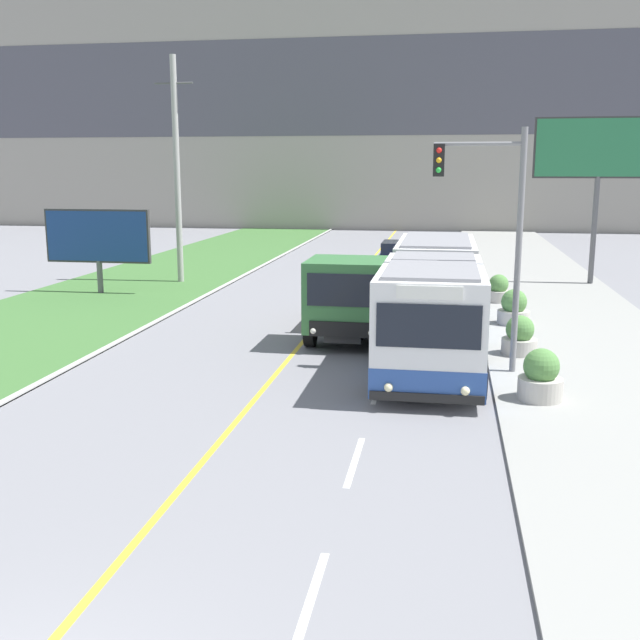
{
  "coord_description": "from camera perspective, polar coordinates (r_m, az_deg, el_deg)",
  "views": [
    {
      "loc": [
        4.27,
        -5.06,
        5.29
      ],
      "look_at": [
        1.1,
        13.73,
        1.4
      ],
      "focal_mm": 42.0,
      "sensor_mm": 36.0,
      "label": 1
    }
  ],
  "objects": [
    {
      "name": "dump_truck",
      "position": [
        23.24,
        2.41,
        1.65
      ],
      "size": [
        2.49,
        6.91,
        2.63
      ],
      "color": "black",
      "rests_on": "ground_plane"
    },
    {
      "name": "planter_round_near",
      "position": [
        17.81,
        16.47,
        -4.21
      ],
      "size": [
        1.02,
        1.02,
        1.19
      ],
      "color": "#B7B2A8",
      "rests_on": "sidewalk_right"
    },
    {
      "name": "billboard_small",
      "position": [
        33.16,
        -16.59,
        6.05
      ],
      "size": [
        4.63,
        0.24,
        3.58
      ],
      "color": "#59595B",
      "rests_on": "ground_plane"
    },
    {
      "name": "planter_round_second",
      "position": [
        21.96,
        14.96,
        -1.28
      ],
      "size": [
        1.0,
        1.0,
        1.12
      ],
      "color": "#B7B2A8",
      "rests_on": "sidewalk_right"
    },
    {
      "name": "traffic_light_mast",
      "position": [
        19.5,
        13.17,
        7.36
      ],
      "size": [
        2.28,
        0.32,
        6.27
      ],
      "color": "slate",
      "rests_on": "ground_plane"
    },
    {
      "name": "apartment_block_background",
      "position": [
        68.92,
        6.25,
        16.52
      ],
      "size": [
        80.0,
        8.04,
        22.73
      ],
      "color": "gray",
      "rests_on": "ground_plane"
    },
    {
      "name": "city_bus",
      "position": [
        22.39,
        8.65,
        1.67
      ],
      "size": [
        2.69,
        12.74,
        2.96
      ],
      "color": "white",
      "rests_on": "ground_plane"
    },
    {
      "name": "planter_round_third",
      "position": [
        26.17,
        14.55,
        0.83
      ],
      "size": [
        1.08,
        1.08,
        1.19
      ],
      "color": "#B7B2A8",
      "rests_on": "sidewalk_right"
    },
    {
      "name": "car_distant",
      "position": [
        40.01,
        5.87,
        4.87
      ],
      "size": [
        1.8,
        4.3,
        1.45
      ],
      "color": "#2D4784",
      "rests_on": "ground_plane"
    },
    {
      "name": "planter_round_far",
      "position": [
        30.38,
        13.44,
        2.25
      ],
      "size": [
        0.96,
        0.96,
        1.09
      ],
      "color": "#B7B2A8",
      "rests_on": "sidewalk_right"
    },
    {
      "name": "lane_marking_centre",
      "position": [
        10.3,
        -14.84,
        -19.76
      ],
      "size": [
        2.88,
        140.0,
        0.01
      ],
      "color": "gold",
      "rests_on": "ground_plane"
    },
    {
      "name": "billboard_large",
      "position": [
        36.23,
        20.52,
        11.74
      ],
      "size": [
        5.69,
        0.24,
        7.5
      ],
      "color": "#59595B",
      "rests_on": "ground_plane"
    },
    {
      "name": "utility_pole_far",
      "position": [
        35.52,
        -10.85,
        11.14
      ],
      "size": [
        1.8,
        0.28,
        10.23
      ],
      "color": "#9E9E99",
      "rests_on": "ground_plane"
    }
  ]
}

